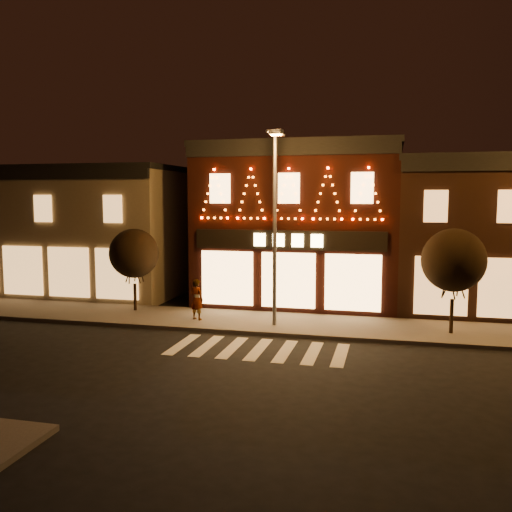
% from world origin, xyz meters
% --- Properties ---
extents(ground, '(120.00, 120.00, 0.00)m').
position_xyz_m(ground, '(0.00, 0.00, 0.00)').
color(ground, black).
rests_on(ground, ground).
extents(sidewalk_far, '(44.00, 4.00, 0.15)m').
position_xyz_m(sidewalk_far, '(2.00, 8.00, 0.07)').
color(sidewalk_far, '#47423D').
rests_on(sidewalk_far, ground).
extents(building_left, '(12.20, 8.28, 7.30)m').
position_xyz_m(building_left, '(-13.00, 13.99, 3.66)').
color(building_left, '#796D56').
rests_on(building_left, ground).
extents(building_pulp, '(10.20, 8.34, 8.30)m').
position_xyz_m(building_pulp, '(0.00, 13.98, 4.16)').
color(building_pulp, black).
rests_on(building_pulp, ground).
extents(building_right_a, '(9.20, 8.28, 7.50)m').
position_xyz_m(building_right_a, '(9.50, 13.99, 3.76)').
color(building_right_a, black).
rests_on(building_right_a, ground).
extents(streetlamp_mid, '(0.73, 1.85, 8.09)m').
position_xyz_m(streetlamp_mid, '(-0.06, 7.14, 4.90)').
color(streetlamp_mid, '#59595E').
rests_on(streetlamp_mid, sidewalk_far).
extents(tree_left, '(2.36, 2.36, 3.94)m').
position_xyz_m(tree_left, '(-7.28, 8.74, 2.91)').
color(tree_left, black).
rests_on(tree_left, sidewalk_far).
extents(tree_right, '(2.52, 2.52, 4.21)m').
position_xyz_m(tree_right, '(7.08, 7.69, 3.10)').
color(tree_right, black).
rests_on(tree_right, sidewalk_far).
extents(pedestrian, '(0.78, 0.64, 1.83)m').
position_xyz_m(pedestrian, '(-3.69, 7.52, 1.07)').
color(pedestrian, gray).
rests_on(pedestrian, sidewalk_far).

